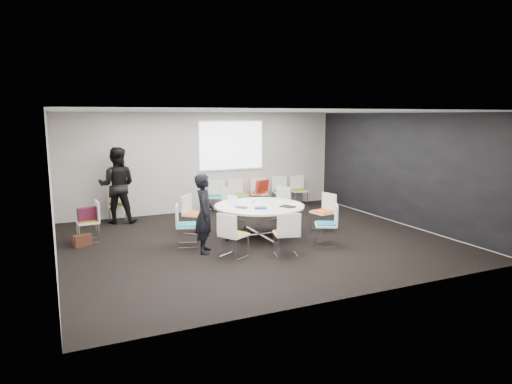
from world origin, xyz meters
name	(u,v)px	position (x,y,z in m)	size (l,w,h in m)	color
room_shell	(259,177)	(0.09, 0.00, 1.40)	(8.08, 7.08, 2.88)	black
conference_table	(259,215)	(0.20, 0.22, 0.51)	(2.00, 2.00, 0.73)	silver
projection_screen	(231,145)	(0.80, 3.46, 1.85)	(1.90, 0.03, 1.35)	white
chair_ring_a	(323,219)	(1.82, 0.13, 0.28)	(0.53, 0.54, 0.88)	silver
chair_ring_b	(279,211)	(1.31, 1.42, 0.28)	(0.60, 0.61, 0.88)	silver
chair_ring_c	(233,211)	(0.23, 1.90, 0.28)	(0.60, 0.59, 0.88)	silver
chair_ring_d	(194,221)	(-1.03, 1.19, 0.28)	(0.64, 0.64, 0.88)	silver
chair_ring_e	(187,233)	(-1.48, 0.18, 0.28)	(0.57, 0.58, 0.88)	silver
chair_ring_f	(233,243)	(-0.88, -0.93, 0.28)	(0.62, 0.62, 0.88)	silver
chair_ring_g	(286,242)	(0.10, -1.28, 0.28)	(0.56, 0.55, 0.88)	silver
chair_ring_h	(326,232)	(1.21, -0.96, 0.28)	(0.61, 0.62, 0.88)	silver
chair_back_a	(216,203)	(0.19, 3.15, 0.28)	(0.60, 0.60, 0.88)	silver
chair_back_b	(238,201)	(0.88, 3.17, 0.28)	(0.46, 0.45, 0.88)	silver
chair_back_c	(259,199)	(1.54, 3.16, 0.28)	(0.58, 0.57, 0.88)	silver
chair_back_d	(281,197)	(2.26, 3.17, 0.28)	(0.55, 0.54, 0.88)	silver
chair_back_e	(299,196)	(2.86, 3.12, 0.28)	(0.52, 0.51, 0.88)	silver
chair_spare_left	(89,229)	(-3.33, 1.38, 0.28)	(0.48, 0.49, 0.88)	silver
chair_person_back	(118,211)	(-2.50, 3.12, 0.28)	(0.49, 0.48, 0.88)	silver
person_main	(205,214)	(-1.27, -0.39, 0.79)	(0.58, 0.38, 1.58)	black
person_back	(117,185)	(-2.50, 2.95, 0.96)	(0.94, 0.73, 1.93)	black
laptop	(243,207)	(-0.24, 0.13, 0.74)	(0.32, 0.21, 0.03)	#333338
laptop_lid	(233,201)	(-0.40, 0.32, 0.86)	(0.30, 0.02, 0.22)	silver
notebook_black	(288,206)	(0.68, -0.22, 0.74)	(0.22, 0.30, 0.02)	black
tablet_folio	(261,208)	(0.07, -0.13, 0.74)	(0.26, 0.20, 0.03)	navy
papers_right	(278,202)	(0.75, 0.38, 0.73)	(0.30, 0.21, 0.00)	silver
papers_front	(295,204)	(1.00, 0.02, 0.73)	(0.30, 0.21, 0.00)	silver
cup	(253,202)	(0.15, 0.45, 0.78)	(0.08, 0.08, 0.09)	white
phone	(292,207)	(0.74, -0.33, 0.73)	(0.14, 0.07, 0.01)	black
maroon_bag	(87,214)	(-3.34, 1.38, 0.62)	(0.40, 0.14, 0.28)	#481328
brown_bag	(82,240)	(-3.49, 1.08, 0.12)	(0.36, 0.16, 0.24)	#432115
red_jacket	(262,186)	(1.53, 2.93, 0.70)	(0.44, 0.10, 0.35)	#AE2615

